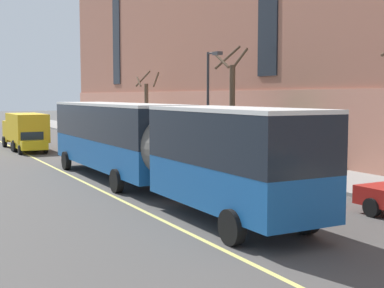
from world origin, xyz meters
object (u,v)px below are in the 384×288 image
Objects in this scene: street_lamp at (210,94)px; parked_car_navy_6 at (137,142)px; city_bus at (148,141)px; parked_car_silver_4 at (247,163)px; box_truck at (25,128)px; parked_car_champagne_5 at (100,134)px; taxi_cab at (29,141)px; street_tree_far_downtown at (147,107)px; street_tree_far_uptown at (232,103)px; parked_car_black_2 at (175,149)px.

parked_car_navy_6 is at bearing 104.27° from street_lamp.
parked_car_silver_4 is at bearing 7.50° from city_bus.
street_lamp is (8.39, -13.11, 2.58)m from box_truck.
box_truck is at bearing -158.67° from parked_car_champagne_5.
street_tree_far_downtown is at bearing 16.39° from taxi_cab.
city_bus is 4.52× the size of parked_car_silver_4.
box_truck reaches higher than taxi_cab.
city_bus is 23.79m from parked_car_champagne_5.
street_lamp is at bearing -165.18° from street_tree_far_uptown.
taxi_cab is 14.30m from street_lamp.
box_truck is at bearing 122.61° from street_lamp.
box_truck is 10.43m from street_tree_far_downtown.
parked_car_silver_4 and taxi_cab have the same top height.
street_tree_far_uptown reaches higher than taxi_cab.
street_tree_far_uptown is at bearing -50.90° from box_truck.
parked_car_navy_6 is (-0.05, 13.78, -0.00)m from parked_car_silver_4.
box_truck is (-6.62, 19.76, 0.80)m from parked_car_silver_4.
street_lamp reaches higher than parked_car_navy_6.
parked_car_black_2 is at bearing -61.96° from box_truck.
street_lamp is (7.26, 7.38, 2.03)m from city_bus.
parked_car_black_2 is 13.81m from box_truck.
city_bus is 23.31m from street_tree_far_downtown.
parked_car_navy_6 is 0.68× the size of street_lamp.
street_lamp reaches higher than city_bus.
taxi_cab is at bearing 93.97° from city_bus.
parked_car_champagne_5 is 1.05× the size of parked_car_navy_6.
parked_car_navy_6 is at bearing -90.71° from parked_car_champagne_5.
street_tree_far_uptown reaches higher than city_bus.
parked_car_black_2 is at bearing -56.52° from taxi_cab.
street_tree_far_uptown is at bearing 14.82° from street_lamp.
parked_car_champagne_5 and taxi_cab have the same top height.
taxi_cab is (-6.83, -4.75, -0.00)m from parked_car_champagne_5.
parked_car_black_2 is at bearing 57.20° from city_bus.
parked_car_silver_4 is 21.13m from street_tree_far_downtown.
parked_car_champagne_5 is at bearing 89.84° from parked_car_silver_4.
parked_car_champagne_5 is 15.89m from street_tree_far_uptown.
street_tree_far_downtown is (3.59, -1.69, 2.31)m from parked_car_champagne_5.
street_lamp is (1.71, -15.72, 3.37)m from parked_car_champagne_5.
parked_car_silver_4 is at bearing -68.98° from taxi_cab.
parked_car_navy_6 is 8.09m from street_lamp.
street_tree_far_uptown is at bearing -45.19° from taxi_cab.
parked_car_silver_4 is at bearing -71.48° from box_truck.
city_bus reaches higher than taxi_cab.
parked_car_black_2 is at bearing 153.79° from street_lamp.
street_tree_far_downtown reaches higher than parked_car_silver_4.
parked_car_champagne_5 is 16.17m from street_lamp.
box_truck is 0.98× the size of street_tree_far_uptown.
street_tree_far_uptown is 2.01m from street_lamp.
street_tree_far_downtown is 14.20m from street_lamp.
street_lamp reaches higher than street_tree_far_downtown.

